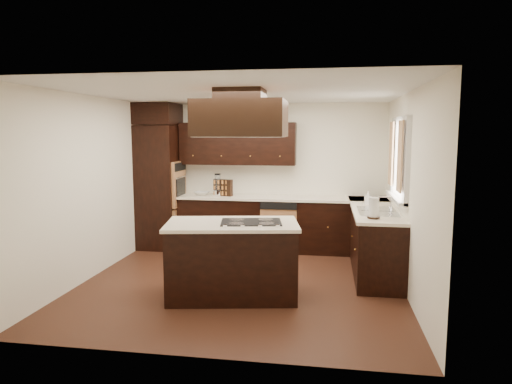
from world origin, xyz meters
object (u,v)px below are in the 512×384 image
at_px(island, 232,261).
at_px(spice_rack, 223,188).
at_px(oven_column, 160,187).
at_px(range_hood, 241,119).

relative_size(island, spice_rack, 4.47).
bearing_deg(oven_column, island, -51.73).
bearing_deg(island, oven_column, 118.36).
bearing_deg(range_hood, spice_rack, 108.15).
xyz_separation_m(oven_column, range_hood, (1.88, -2.25, 1.10)).
height_order(oven_column, spice_rack, oven_column).
bearing_deg(oven_column, spice_rack, 3.02).
distance_m(island, spice_rack, 2.46).
bearing_deg(island, range_hood, -21.04).
distance_m(oven_column, island, 2.91).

